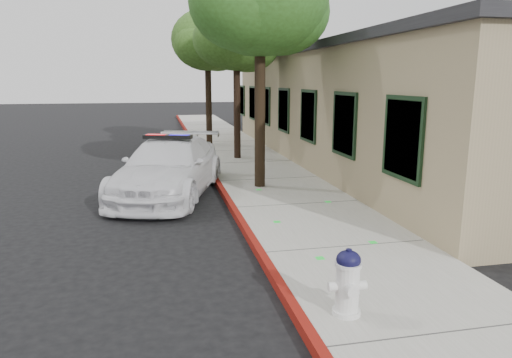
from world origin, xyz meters
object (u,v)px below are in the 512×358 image
object	(u,v)px
police_car	(169,167)
fire_hydrant	(348,282)
clapboard_building	(380,106)
street_tree_near	(261,2)
street_tree_mid	(237,38)
street_tree_far	(208,43)

from	to	relation	value
police_car	fire_hydrant	world-z (taller)	police_car
clapboard_building	street_tree_near	bearing A→B (deg)	-144.67
clapboard_building	fire_hydrant	bearing A→B (deg)	-118.06
street_tree_mid	street_tree_far	world-z (taller)	street_tree_far
police_car	street_tree_mid	xyz separation A→B (m)	(2.74, 4.99, 3.81)
clapboard_building	street_tree_mid	bearing A→B (deg)	168.39
fire_hydrant	street_tree_far	distance (m)	16.83
street_tree_mid	street_tree_far	xyz separation A→B (m)	(-0.61, 3.89, 0.11)
street_tree_near	street_tree_mid	world-z (taller)	street_tree_near
clapboard_building	police_car	distance (m)	9.05
street_tree_mid	street_tree_far	size ratio (longest dim) A/B	0.97
clapboard_building	police_car	size ratio (longest dim) A/B	3.63
police_car	street_tree_far	size ratio (longest dim) A/B	0.95
clapboard_building	fire_hydrant	world-z (taller)	clapboard_building
street_tree_near	street_tree_mid	bearing A→B (deg)	87.51
street_tree_mid	street_tree_near	bearing A→B (deg)	-92.49
street_tree_near	fire_hydrant	bearing A→B (deg)	-93.94
clapboard_building	fire_hydrant	distance (m)	12.94
police_car	fire_hydrant	xyz separation A→B (m)	(2.01, -7.45, -0.19)
fire_hydrant	street_tree_near	size ratio (longest dim) A/B	0.13
fire_hydrant	clapboard_building	bearing A→B (deg)	67.18
police_car	street_tree_near	xyz separation A→B (m)	(2.52, -0.03, 4.30)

